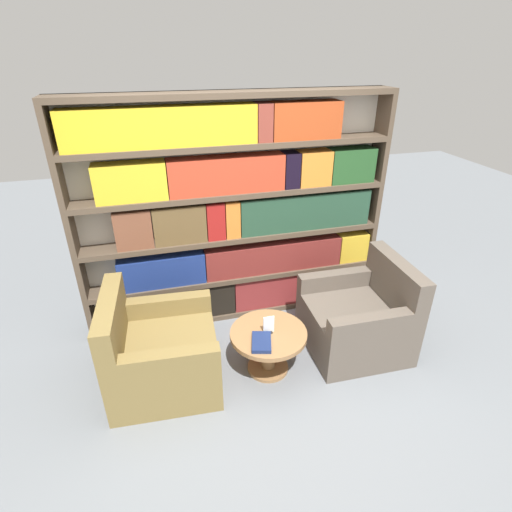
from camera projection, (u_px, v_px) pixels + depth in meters
name	position (u px, v px, depth m)	size (l,w,h in m)	color
ground_plane	(271.00, 394.00, 3.28)	(14.00, 14.00, 0.00)	slate
bookshelf	(237.00, 217.00, 3.85)	(2.97, 0.30, 2.21)	silver
armchair_left	(159.00, 354.00, 3.28)	(0.91, 0.90, 0.86)	olive
armchair_right	(359.00, 319.00, 3.70)	(0.88, 0.87, 0.86)	brown
coffee_table	(268.00, 343.00, 3.40)	(0.65, 0.65, 0.41)	olive
table_sign	(269.00, 326.00, 3.32)	(0.09, 0.06, 0.16)	black
stray_book	(261.00, 342.00, 3.21)	(0.21, 0.27, 0.03)	navy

